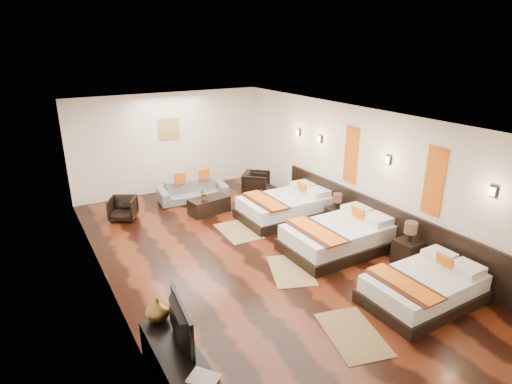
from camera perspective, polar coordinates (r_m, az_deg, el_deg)
floor at (r=8.58m, az=-0.35°, el=-8.82°), size 5.50×9.50×0.01m
ceiling at (r=7.64m, az=-0.39°, el=9.93°), size 5.50×9.50×0.01m
back_wall at (r=12.19m, az=-11.70°, el=6.58°), size 5.50×0.01×2.80m
left_wall at (r=7.13m, az=-19.90°, el=-3.80°), size 0.01×9.50×2.80m
right_wall at (r=9.61m, az=14.00°, el=2.84°), size 0.01×9.50×2.80m
headboard_panel at (r=9.38m, az=16.71°, el=-4.03°), size 0.08×6.60×0.90m
bed_near at (r=7.67m, az=21.96°, el=-11.96°), size 1.99×1.25×0.76m
bed_mid at (r=8.91m, az=11.21°, el=-5.97°), size 2.24×1.41×0.86m
bed_far at (r=10.32m, az=4.06°, el=-1.98°), size 2.20×1.38×0.84m
nightstand_a at (r=8.70m, az=19.97°, el=-7.38°), size 0.45×0.45×0.89m
nightstand_b at (r=10.02m, az=10.87°, el=-3.03°), size 0.40×0.40×0.80m
jute_mat_near at (r=6.75m, az=13.04°, el=-18.32°), size 1.04×1.35×0.01m
jute_mat_mid at (r=8.14m, az=4.78°, el=-10.57°), size 1.14×1.39×0.01m
jute_mat_far at (r=9.66m, az=-2.44°, el=-5.35°), size 0.80×1.23×0.01m
tv_console at (r=5.67m, az=-10.13°, el=-23.26°), size 0.50×1.80×0.55m
tv at (r=5.53m, az=-11.06°, el=-17.13°), size 0.23×0.97×0.55m
figurine at (r=6.00m, az=-13.26°, el=-15.28°), size 0.39×0.39×0.34m
sofa at (r=11.55m, az=-8.57°, el=0.19°), size 1.91×0.90×0.54m
armchair_left at (r=10.68m, az=-17.66°, el=-2.15°), size 0.83×0.83×0.57m
armchair_right at (r=11.83m, az=0.04°, el=1.19°), size 1.00×0.99×0.65m
coffee_table at (r=10.66m, az=-6.41°, el=-1.81°), size 1.06×0.65×0.40m
table_plant at (r=10.42m, az=-7.06°, el=-0.33°), size 0.27×0.23×0.29m
orange_panel_a at (r=8.33m, az=23.09°, el=1.34°), size 0.04×0.40×1.30m
orange_panel_b at (r=9.72m, az=12.84°, el=4.97°), size 0.04×0.40×1.30m
sconce_near at (r=7.70m, az=29.55°, el=0.06°), size 0.07×0.12×0.18m
sconce_mid at (r=8.93m, az=17.57°, el=4.21°), size 0.07×0.12×0.18m
sconce_far at (r=10.47m, az=8.71°, el=7.14°), size 0.07×0.12×0.18m
sconce_lounge at (r=11.17m, az=5.80°, el=8.06°), size 0.07×0.12×0.18m
gold_artwork at (r=12.08m, az=-11.80°, el=8.41°), size 0.60×0.04×0.60m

